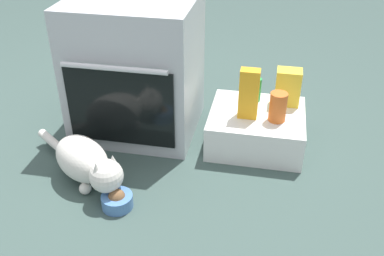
{
  "coord_description": "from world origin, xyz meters",
  "views": [
    {
      "loc": [
        0.67,
        -1.44,
        1.23
      ],
      "look_at": [
        0.36,
        0.1,
        0.25
      ],
      "focal_mm": 41.06,
      "sensor_mm": 36.0,
      "label": 1
    }
  ],
  "objects_px": {
    "oven": "(136,67)",
    "juice_carton": "(249,94)",
    "soda_can": "(254,89)",
    "pantry_cabinet": "(256,128)",
    "snack_bag": "(288,87)",
    "sauce_jar": "(278,107)",
    "cat": "(86,162)",
    "food_bowl": "(117,200)"
  },
  "relations": [
    {
      "from": "oven",
      "to": "juice_carton",
      "type": "xyz_separation_m",
      "value": [
        0.57,
        -0.09,
        -0.04
      ]
    },
    {
      "from": "juice_carton",
      "to": "soda_can",
      "type": "distance_m",
      "value": 0.18
    },
    {
      "from": "pantry_cabinet",
      "to": "snack_bag",
      "type": "xyz_separation_m",
      "value": [
        0.13,
        0.12,
        0.18
      ]
    },
    {
      "from": "soda_can",
      "to": "sauce_jar",
      "type": "height_order",
      "value": "sauce_jar"
    },
    {
      "from": "pantry_cabinet",
      "to": "sauce_jar",
      "type": "distance_m",
      "value": 0.19
    },
    {
      "from": "oven",
      "to": "snack_bag",
      "type": "xyz_separation_m",
      "value": [
        0.75,
        0.08,
        -0.07
      ]
    },
    {
      "from": "pantry_cabinet",
      "to": "soda_can",
      "type": "bearing_deg",
      "value": 103.06
    },
    {
      "from": "cat",
      "to": "soda_can",
      "type": "distance_m",
      "value": 0.89
    },
    {
      "from": "pantry_cabinet",
      "to": "juice_carton",
      "type": "relative_size",
      "value": 1.89
    },
    {
      "from": "cat",
      "to": "soda_can",
      "type": "xyz_separation_m",
      "value": [
        0.67,
        0.58,
        0.13
      ]
    },
    {
      "from": "pantry_cabinet",
      "to": "cat",
      "type": "relative_size",
      "value": 0.82
    },
    {
      "from": "food_bowl",
      "to": "soda_can",
      "type": "relative_size",
      "value": 1.07
    },
    {
      "from": "soda_can",
      "to": "pantry_cabinet",
      "type": "bearing_deg",
      "value": -76.94
    },
    {
      "from": "cat",
      "to": "soda_can",
      "type": "relative_size",
      "value": 4.61
    },
    {
      "from": "soda_can",
      "to": "sauce_jar",
      "type": "relative_size",
      "value": 0.86
    },
    {
      "from": "pantry_cabinet",
      "to": "juice_carton",
      "type": "distance_m",
      "value": 0.22
    },
    {
      "from": "juice_carton",
      "to": "sauce_jar",
      "type": "distance_m",
      "value": 0.15
    },
    {
      "from": "oven",
      "to": "sauce_jar",
      "type": "bearing_deg",
      "value": -7.99
    },
    {
      "from": "sauce_jar",
      "to": "food_bowl",
      "type": "bearing_deg",
      "value": -139.1
    },
    {
      "from": "oven",
      "to": "juice_carton",
      "type": "relative_size",
      "value": 2.83
    },
    {
      "from": "oven",
      "to": "snack_bag",
      "type": "bearing_deg",
      "value": 5.86
    },
    {
      "from": "snack_bag",
      "to": "sauce_jar",
      "type": "bearing_deg",
      "value": -103.12
    },
    {
      "from": "food_bowl",
      "to": "cat",
      "type": "bearing_deg",
      "value": 144.43
    },
    {
      "from": "food_bowl",
      "to": "snack_bag",
      "type": "height_order",
      "value": "snack_bag"
    },
    {
      "from": "snack_bag",
      "to": "sauce_jar",
      "type": "height_order",
      "value": "snack_bag"
    },
    {
      "from": "oven",
      "to": "juice_carton",
      "type": "distance_m",
      "value": 0.58
    },
    {
      "from": "food_bowl",
      "to": "juice_carton",
      "type": "relative_size",
      "value": 0.54
    },
    {
      "from": "sauce_jar",
      "to": "soda_can",
      "type": "bearing_deg",
      "value": 124.12
    },
    {
      "from": "pantry_cabinet",
      "to": "food_bowl",
      "type": "distance_m",
      "value": 0.78
    },
    {
      "from": "pantry_cabinet",
      "to": "oven",
      "type": "bearing_deg",
      "value": 175.83
    },
    {
      "from": "soda_can",
      "to": "snack_bag",
      "type": "bearing_deg",
      "value": -0.74
    },
    {
      "from": "pantry_cabinet",
      "to": "snack_bag",
      "type": "height_order",
      "value": "snack_bag"
    },
    {
      "from": "snack_bag",
      "to": "soda_can",
      "type": "height_order",
      "value": "snack_bag"
    },
    {
      "from": "pantry_cabinet",
      "to": "cat",
      "type": "xyz_separation_m",
      "value": [
        -0.7,
        -0.46,
        0.02
      ]
    },
    {
      "from": "pantry_cabinet",
      "to": "soda_can",
      "type": "xyz_separation_m",
      "value": [
        -0.03,
        0.12,
        0.15
      ]
    },
    {
      "from": "cat",
      "to": "snack_bag",
      "type": "xyz_separation_m",
      "value": [
        0.83,
        0.58,
        0.16
      ]
    },
    {
      "from": "cat",
      "to": "snack_bag",
      "type": "bearing_deg",
      "value": 70.38
    },
    {
      "from": "juice_carton",
      "to": "snack_bag",
      "type": "bearing_deg",
      "value": 43.13
    },
    {
      "from": "pantry_cabinet",
      "to": "cat",
      "type": "distance_m",
      "value": 0.83
    },
    {
      "from": "food_bowl",
      "to": "snack_bag",
      "type": "bearing_deg",
      "value": 47.24
    },
    {
      "from": "oven",
      "to": "sauce_jar",
      "type": "xyz_separation_m",
      "value": [
        0.7,
        -0.1,
        -0.09
      ]
    },
    {
      "from": "food_bowl",
      "to": "sauce_jar",
      "type": "xyz_separation_m",
      "value": [
        0.61,
        0.53,
        0.21
      ]
    }
  ]
}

